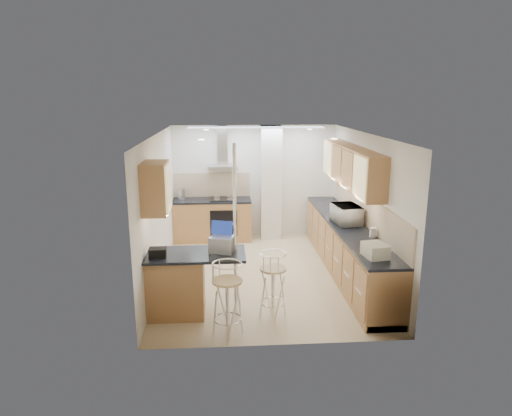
{
  "coord_description": "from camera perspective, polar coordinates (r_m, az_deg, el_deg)",
  "views": [
    {
      "loc": [
        -0.67,
        -7.65,
        3.14
      ],
      "look_at": [
        -0.12,
        0.2,
        1.18
      ],
      "focal_mm": 32.0,
      "sensor_mm": 36.0,
      "label": 1
    }
  ],
  "objects": [
    {
      "name": "bread_bin",
      "position": [
        6.64,
        14.67,
        -5.15
      ],
      "size": [
        0.34,
        0.4,
        0.19
      ],
      "primitive_type": "cube",
      "rotation": [
        0.0,
        0.0,
        0.16
      ],
      "color": "beige",
      "rests_on": "right_counter"
    },
    {
      "name": "bar_stool_end",
      "position": [
        6.62,
        2.12,
        -9.59
      ],
      "size": [
        0.51,
        0.51,
        0.99
      ],
      "primitive_type": null,
      "rotation": [
        0.0,
        0.0,
        1.26
      ],
      "color": "tan",
      "rests_on": "ground"
    },
    {
      "name": "room_shell",
      "position": [
        8.24,
        2.97,
        2.78
      ],
      "size": [
        3.64,
        4.84,
        2.51
      ],
      "color": "white",
      "rests_on": "ground"
    },
    {
      "name": "jar_b",
      "position": [
        8.76,
        11.25,
        -0.48
      ],
      "size": [
        0.12,
        0.12,
        0.15
      ],
      "primitive_type": "cylinder",
      "rotation": [
        0.0,
        0.0,
        0.14
      ],
      "color": "beige",
      "rests_on": "right_counter"
    },
    {
      "name": "laptop",
      "position": [
        6.58,
        -4.26,
        -4.54
      ],
      "size": [
        0.4,
        0.34,
        0.23
      ],
      "primitive_type": "cube",
      "rotation": [
        0.0,
        0.0,
        -0.32
      ],
      "color": "#ADB0B6",
      "rests_on": "peninsula"
    },
    {
      "name": "bag",
      "position": [
        6.52,
        -12.21,
        -5.47
      ],
      "size": [
        0.24,
        0.18,
        0.13
      ],
      "primitive_type": "cube",
      "rotation": [
        0.0,
        0.0,
        0.04
      ],
      "color": "black",
      "rests_on": "peninsula"
    },
    {
      "name": "jar_d",
      "position": [
        7.55,
        14.39,
        -2.96
      ],
      "size": [
        0.13,
        0.13,
        0.15
      ],
      "primitive_type": "cylinder",
      "rotation": [
        0.0,
        0.0,
        -0.33
      ],
      "color": "white",
      "rests_on": "right_counter"
    },
    {
      "name": "peninsula",
      "position": [
        6.76,
        -7.67,
        -9.35
      ],
      "size": [
        1.47,
        0.72,
        0.94
      ],
      "color": "#B18146",
      "rests_on": "ground"
    },
    {
      "name": "back_counter",
      "position": [
        10.12,
        -5.48,
        -1.45
      ],
      "size": [
        1.7,
        0.63,
        0.92
      ],
      "color": "#B18146",
      "rests_on": "ground"
    },
    {
      "name": "right_counter",
      "position": [
        8.39,
        11.22,
        -4.92
      ],
      "size": [
        0.63,
        4.4,
        0.92
      ],
      "color": "#B18146",
      "rests_on": "ground"
    },
    {
      "name": "bar_stool_near",
      "position": [
        6.14,
        -3.58,
        -11.32
      ],
      "size": [
        0.56,
        0.56,
        1.04
      ],
      "primitive_type": null,
      "rotation": [
        0.0,
        0.0,
        -0.41
      ],
      "color": "tan",
      "rests_on": "ground"
    },
    {
      "name": "kettle",
      "position": [
        10.09,
        -9.31,
        1.74
      ],
      "size": [
        0.16,
        0.16,
        0.23
      ],
      "primitive_type": "cylinder",
      "color": "#B5B7BA",
      "rests_on": "back_counter"
    },
    {
      "name": "jar_a",
      "position": [
        8.99,
        10.55,
        0.08
      ],
      "size": [
        0.13,
        0.13,
        0.2
      ],
      "primitive_type": "cylinder",
      "rotation": [
        0.0,
        0.0,
        -0.09
      ],
      "color": "beige",
      "rests_on": "right_counter"
    },
    {
      "name": "microwave",
      "position": [
        8.2,
        11.26,
        -0.8
      ],
      "size": [
        0.49,
        0.66,
        0.33
      ],
      "primitive_type": "imported",
      "rotation": [
        0.0,
        0.0,
        1.71
      ],
      "color": "white",
      "rests_on": "right_counter"
    },
    {
      "name": "jar_c",
      "position": [
        8.12,
        12.5,
        -1.48
      ],
      "size": [
        0.16,
        0.16,
        0.2
      ],
      "primitive_type": "cylinder",
      "rotation": [
        0.0,
        0.0,
        -0.16
      ],
      "color": "beige",
      "rests_on": "right_counter"
    },
    {
      "name": "ground",
      "position": [
        8.3,
        0.91,
        -8.26
      ],
      "size": [
        4.8,
        4.8,
        0.0
      ],
      "primitive_type": "plane",
      "color": "tan",
      "rests_on": "ground"
    }
  ]
}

